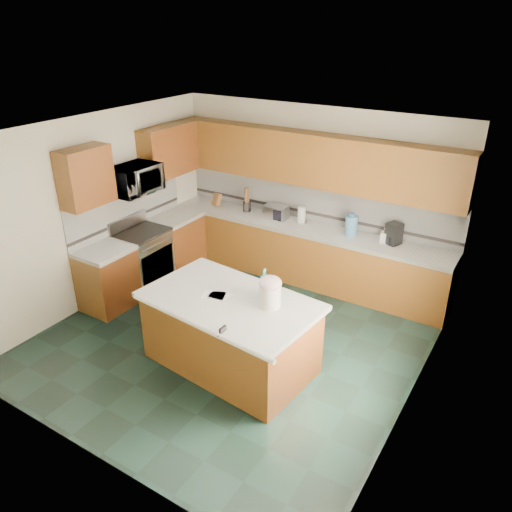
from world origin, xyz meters
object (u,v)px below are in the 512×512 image
Objects in this scene: treat_jar at (270,296)px; knife_block at (217,199)px; soap_bottle_island at (265,283)px; toaster_oven at (276,212)px; coffee_maker at (394,234)px; island_top at (230,301)px; island_base at (231,334)px.

knife_block is (-2.44, 2.36, -0.02)m from treat_jar.
soap_bottle_island is 2.48m from toaster_oven.
soap_bottle_island is 1.68× the size of knife_block.
knife_block is 0.66× the size of coffee_maker.
knife_block is at bearing 113.31° from soap_bottle_island.
coffee_maker reaches higher than treat_jar.
treat_jar is at bearing 19.09° from island_top.
island_base is 5.17× the size of toaster_oven.
island_top is 3.16m from knife_block.
island_top is 6.48× the size of coffee_maker.
island_base is at bearing -75.36° from toaster_oven.
soap_bottle_island is 1.12× the size of coffee_maker.
knife_block reaches higher than island_top.
island_base is 3.22m from knife_block.
coffee_maker is at bearing 72.12° from island_top.
island_base is 2.81m from coffee_maker.
toaster_oven is (-0.81, 2.47, 0.60)m from island_base.
coffee_maker is at bearing 47.97° from soap_bottle_island.
treat_jar reaches higher than island_base.
treat_jar reaches higher than island_top.
island_top is 0.51m from treat_jar.
soap_bottle_island is at bearing -66.58° from toaster_oven.
knife_block is 1.16m from toaster_oven.
treat_jar reaches higher than toaster_oven.
soap_bottle_island is 2.38m from coffee_maker.
treat_jar reaches higher than knife_block.
coffee_maker is at bearing 9.60° from knife_block.
knife_block reaches higher than island_base.
island_top is 0.46m from soap_bottle_island.
knife_block reaches higher than toaster_oven.
toaster_oven is at bearing 9.04° from knife_block.
treat_jar is at bearing -65.01° from toaster_oven.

